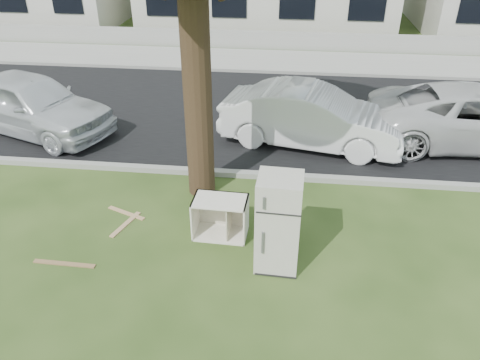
# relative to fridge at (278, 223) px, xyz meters

# --- Properties ---
(ground) EXTENTS (120.00, 120.00, 0.00)m
(ground) POSITION_rel_fridge_xyz_m (-1.23, 0.31, -0.83)
(ground) COLOR #2A3F16
(road) EXTENTS (120.00, 7.00, 0.01)m
(road) POSITION_rel_fridge_xyz_m (-1.23, 6.31, -0.83)
(road) COLOR black
(road) RESTS_ON ground
(kerb_near) EXTENTS (120.00, 0.18, 0.12)m
(kerb_near) POSITION_rel_fridge_xyz_m (-1.23, 2.76, -0.83)
(kerb_near) COLOR gray
(kerb_near) RESTS_ON ground
(kerb_far) EXTENTS (120.00, 0.18, 0.12)m
(kerb_far) POSITION_rel_fridge_xyz_m (-1.23, 9.86, -0.83)
(kerb_far) COLOR gray
(kerb_far) RESTS_ON ground
(sidewalk) EXTENTS (120.00, 2.80, 0.01)m
(sidewalk) POSITION_rel_fridge_xyz_m (-1.23, 11.31, -0.83)
(sidewalk) COLOR gray
(sidewalk) RESTS_ON ground
(low_wall) EXTENTS (120.00, 0.15, 0.70)m
(low_wall) POSITION_rel_fridge_xyz_m (-1.23, 12.91, -0.48)
(low_wall) COLOR gray
(low_wall) RESTS_ON ground
(fridge) EXTENTS (0.71, 0.66, 1.66)m
(fridge) POSITION_rel_fridge_xyz_m (0.00, 0.00, 0.00)
(fridge) COLOR silver
(fridge) RESTS_ON ground
(cabinet) EXTENTS (0.97, 0.62, 0.74)m
(cabinet) POSITION_rel_fridge_xyz_m (-1.03, 0.69, -0.46)
(cabinet) COLOR beige
(cabinet) RESTS_ON ground
(plank_a) EXTENTS (1.06, 0.11, 0.02)m
(plank_a) POSITION_rel_fridge_xyz_m (-3.49, -0.41, -0.82)
(plank_a) COLOR olive
(plank_a) RESTS_ON ground
(plank_b) EXTENTS (0.82, 0.40, 0.02)m
(plank_b) POSITION_rel_fridge_xyz_m (-2.93, 1.12, -0.82)
(plank_b) COLOR tan
(plank_b) RESTS_ON ground
(plank_c) EXTENTS (0.35, 0.83, 0.02)m
(plank_c) POSITION_rel_fridge_xyz_m (-2.83, 0.76, -0.82)
(plank_c) COLOR tan
(plank_c) RESTS_ON ground
(car_center) EXTENTS (4.55, 2.35, 1.43)m
(car_center) POSITION_rel_fridge_xyz_m (0.61, 4.52, -0.12)
(car_center) COLOR silver
(car_center) RESTS_ON ground
(car_right) EXTENTS (5.18, 2.55, 1.41)m
(car_right) POSITION_rel_fridge_xyz_m (4.59, 5.02, -0.12)
(car_right) COLOR beige
(car_right) RESTS_ON ground
(car_left) EXTENTS (4.79, 3.21, 1.51)m
(car_left) POSITION_rel_fridge_xyz_m (-6.44, 4.49, -0.07)
(car_left) COLOR silver
(car_left) RESTS_ON ground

